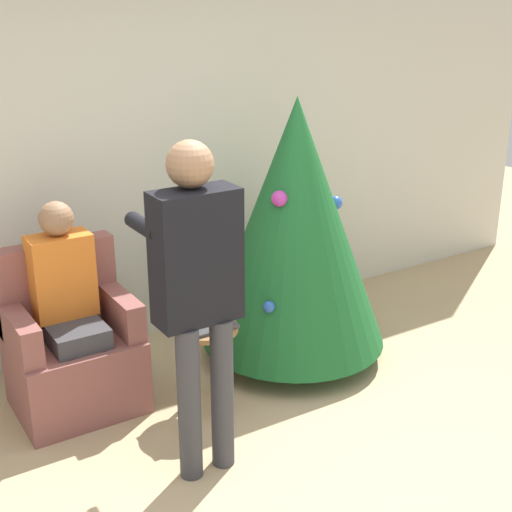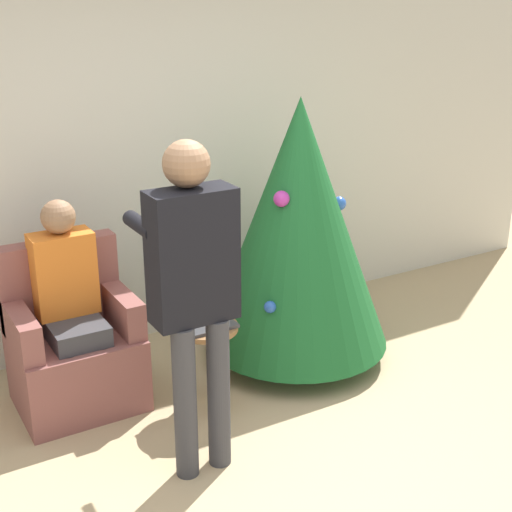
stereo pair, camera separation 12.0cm
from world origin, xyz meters
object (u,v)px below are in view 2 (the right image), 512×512
at_px(armchair, 73,348).
at_px(person_standing, 194,281).
at_px(side_stool, 206,340).
at_px(person_seated, 70,297).
at_px(christmas_tree, 298,225).

height_order(armchair, person_standing, person_standing).
bearing_deg(side_stool, person_seated, 146.52).
bearing_deg(side_stool, christmas_tree, 18.57).
bearing_deg(christmas_tree, person_seated, 173.84).
height_order(christmas_tree, armchair, christmas_tree).
distance_m(person_seated, side_stool, 0.84).
xyz_separation_m(person_seated, side_stool, (0.67, -0.44, -0.26)).
bearing_deg(person_seated, person_standing, -68.01).
xyz_separation_m(person_standing, side_stool, (0.29, 0.48, -0.61)).
xyz_separation_m(armchair, person_standing, (0.37, -0.95, 0.69)).
height_order(person_seated, side_stool, person_seated).
xyz_separation_m(christmas_tree, person_standing, (-1.13, -0.76, 0.10)).
height_order(person_standing, side_stool, person_standing).
height_order(christmas_tree, person_standing, christmas_tree).
bearing_deg(person_standing, christmas_tree, 34.07).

